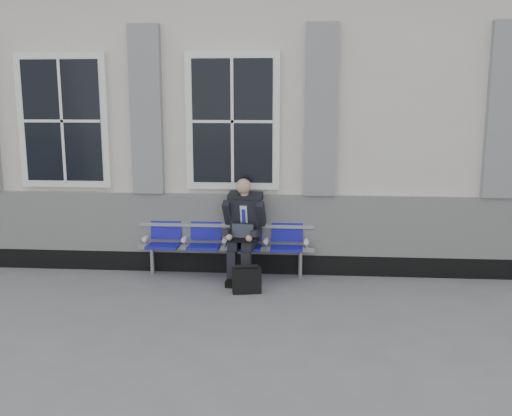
{
  "coord_description": "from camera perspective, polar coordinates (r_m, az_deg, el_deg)",
  "views": [
    {
      "loc": [
        1.35,
        -6.73,
        2.56
      ],
      "look_at": [
        0.73,
        0.9,
        1.1
      ],
      "focal_mm": 40.0,
      "sensor_mm": 36.0,
      "label": 1
    }
  ],
  "objects": [
    {
      "name": "station_building",
      "position": [
        10.3,
        -3.03,
        8.91
      ],
      "size": [
        14.4,
        4.4,
        4.49
      ],
      "color": "beige",
      "rests_on": "ground"
    },
    {
      "name": "bench",
      "position": [
        8.37,
        -3.07,
        -3.09
      ],
      "size": [
        2.6,
        0.47,
        0.91
      ],
      "color": "#9EA0A3",
      "rests_on": "ground"
    },
    {
      "name": "briefcase",
      "position": [
        7.7,
        -0.93,
        -7.2
      ],
      "size": [
        0.41,
        0.23,
        0.39
      ],
      "color": "black",
      "rests_on": "ground"
    },
    {
      "name": "businessman",
      "position": [
        8.15,
        -1.23,
        -1.76
      ],
      "size": [
        0.62,
        0.84,
        1.46
      ],
      "color": "black",
      "rests_on": "ground"
    },
    {
      "name": "ground",
      "position": [
        7.32,
        -6.37,
        -9.72
      ],
      "size": [
        70.0,
        70.0,
        0.0
      ],
      "primitive_type": "plane",
      "color": "slate",
      "rests_on": "ground"
    }
  ]
}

